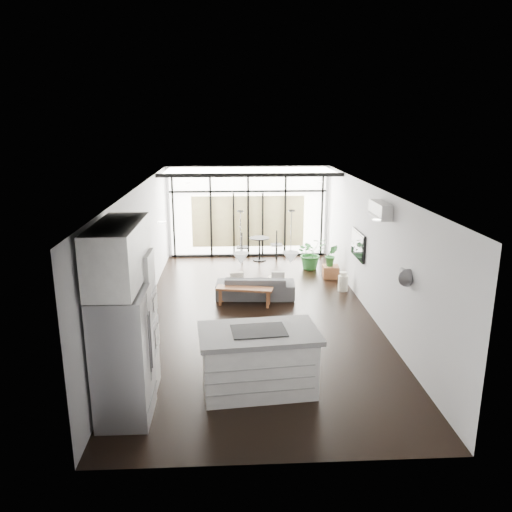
{
  "coord_description": "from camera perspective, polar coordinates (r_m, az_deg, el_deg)",
  "views": [
    {
      "loc": [
        -0.56,
        -10.3,
        4.15
      ],
      "look_at": [
        0.0,
        0.3,
        1.25
      ],
      "focal_mm": 35.0,
      "sensor_mm": 36.0,
      "label": 1
    }
  ],
  "objects": [
    {
      "name": "fridge",
      "position": [
        7.36,
        -14.95,
        -11.11
      ],
      "size": [
        0.73,
        0.91,
        1.88
      ],
      "primitive_type": "cube",
      "color": "#A9A9AF",
      "rests_on": "floor"
    },
    {
      "name": "glazing",
      "position": [
        15.44,
        -0.9,
        5.01
      ],
      "size": [
        5.0,
        0.2,
        2.8
      ],
      "primitive_type": "cube",
      "color": "black",
      "rests_on": "ground"
    },
    {
      "name": "appliance_column",
      "position": [
        8.0,
        -13.57,
        -7.43
      ],
      "size": [
        0.58,
        0.61,
        2.24
      ],
      "primitive_type": "cube",
      "color": "white",
      "rests_on": "floor"
    },
    {
      "name": "wall_front",
      "position": [
        6.0,
        2.74,
        -12.01
      ],
      "size": [
        5.0,
        0.02,
        2.8
      ],
      "primitive_type": "cube",
      "color": "silver",
      "rests_on": "ground"
    },
    {
      "name": "pendant_right",
      "position": [
        8.0,
        3.98,
        -0.19
      ],
      "size": [
        0.26,
        0.26,
        0.18
      ],
      "primitive_type": "cone",
      "color": "silver",
      "rests_on": "ceiling"
    },
    {
      "name": "cooktop",
      "position": [
        7.77,
        0.32,
        -8.51
      ],
      "size": [
        0.89,
        0.64,
        0.01
      ],
      "primitive_type": "cube",
      "rotation": [
        0.0,
        0.0,
        0.1
      ],
      "color": "black",
      "rests_on": "island"
    },
    {
      "name": "wall_back",
      "position": [
        15.56,
        -0.92,
        5.09
      ],
      "size": [
        5.0,
        0.02,
        2.8
      ],
      "primitive_type": "cube",
      "color": "silver",
      "rests_on": "ground"
    },
    {
      "name": "pouf",
      "position": [
        12.54,
        2.43,
        -3.17
      ],
      "size": [
        0.57,
        0.57,
        0.37
      ],
      "primitive_type": "cylinder",
      "rotation": [
        0.0,
        0.0,
        0.28
      ],
      "color": "beige",
      "rests_on": "floor"
    },
    {
      "name": "skylight",
      "position": [
        14.38,
        -0.79,
        9.76
      ],
      "size": [
        4.7,
        1.9,
        0.06
      ],
      "primitive_type": "cube",
      "color": "silver",
      "rests_on": "ceiling"
    },
    {
      "name": "upper_cabinets",
      "position": [
        7.21,
        -15.42,
        0.27
      ],
      "size": [
        0.62,
        1.75,
        0.86
      ],
      "primitive_type": "cube",
      "color": "white",
      "rests_on": "wall_left"
    },
    {
      "name": "neighbour_building",
      "position": [
        15.56,
        -0.91,
        3.97
      ],
      "size": [
        3.5,
        0.02,
        1.6
      ],
      "primitive_type": "cube",
      "color": "#E5E290",
      "rests_on": "ground"
    },
    {
      "name": "plant_crate",
      "position": [
        13.66,
        8.58,
        -0.59
      ],
      "size": [
        0.37,
        0.62,
        0.27
      ],
      "primitive_type": "imported",
      "rotation": [
        0.0,
        0.0,
        -0.06
      ],
      "color": "#27692C",
      "rests_on": "crate"
    },
    {
      "name": "milk_can",
      "position": [
        12.7,
        9.93,
        -2.87
      ],
      "size": [
        0.27,
        0.27,
        0.49
      ],
      "primitive_type": "cylinder",
      "rotation": [
        0.0,
        0.0,
        -0.07
      ],
      "color": "silver",
      "rests_on": "floor"
    },
    {
      "name": "pendant_left",
      "position": [
        7.94,
        -1.76,
        -0.27
      ],
      "size": [
        0.26,
        0.26,
        0.18
      ],
      "primitive_type": "cone",
      "color": "silver",
      "rests_on": "ceiling"
    },
    {
      "name": "plant_tall",
      "position": [
        14.4,
        6.3,
        -0.07
      ],
      "size": [
        1.06,
        1.12,
        0.72
      ],
      "primitive_type": "imported",
      "rotation": [
        0.0,
        0.0,
        0.28
      ],
      "color": "#27692C",
      "rests_on": "floor"
    },
    {
      "name": "wall_left",
      "position": [
        10.84,
        -13.23,
        0.16
      ],
      "size": [
        0.02,
        10.0,
        2.8
      ],
      "primitive_type": "cube",
      "color": "silver",
      "rests_on": "ground"
    },
    {
      "name": "ceiling",
      "position": [
        10.4,
        0.09,
        7.83
      ],
      "size": [
        5.0,
        10.0,
        0.0
      ],
      "primitive_type": "cube",
      "color": "silver",
      "rests_on": "ground"
    },
    {
      "name": "sofa",
      "position": [
        12.02,
        -0.06,
        -3.07
      ],
      "size": [
        1.92,
        0.68,
        0.74
      ],
      "primitive_type": "imported",
      "rotation": [
        0.0,
        0.0,
        3.07
      ],
      "color": "#48484A",
      "rests_on": "floor"
    },
    {
      "name": "bistro_set",
      "position": [
        15.17,
        0.39,
        0.89
      ],
      "size": [
        1.69,
        0.99,
        0.76
      ],
      "primitive_type": "cube",
      "rotation": [
        0.0,
        0.0,
        0.23
      ],
      "color": "black",
      "rests_on": "floor"
    },
    {
      "name": "console_bench",
      "position": [
        11.58,
        -1.33,
        -4.63
      ],
      "size": [
        1.34,
        0.58,
        0.42
      ],
      "primitive_type": "cube",
      "rotation": [
        0.0,
        0.0,
        -0.2
      ],
      "color": "brown",
      "rests_on": "floor"
    },
    {
      "name": "tv",
      "position": [
        12.04,
        11.6,
        1.27
      ],
      "size": [
        0.05,
        1.1,
        0.65
      ],
      "primitive_type": "cube",
      "color": "black",
      "rests_on": "wall_right"
    },
    {
      "name": "island",
      "position": [
        7.99,
        0.31,
        -11.86
      ],
      "size": [
        1.94,
        1.27,
        1.01
      ],
      "primitive_type": "cube",
      "rotation": [
        0.0,
        0.0,
        0.1
      ],
      "color": "white",
      "rests_on": "floor"
    },
    {
      "name": "framed_art",
      "position": [
        10.32,
        -13.59,
        0.25
      ],
      "size": [
        0.04,
        0.7,
        0.9
      ],
      "primitive_type": "cube",
      "color": "black",
      "rests_on": "wall_left"
    },
    {
      "name": "crate",
      "position": [
        13.74,
        8.53,
        -1.77
      ],
      "size": [
        0.45,
        0.45,
        0.32
      ],
      "primitive_type": "cube",
      "rotation": [
        0.0,
        0.0,
        -0.07
      ],
      "color": "brown",
      "rests_on": "floor"
    },
    {
      "name": "wall_right",
      "position": [
        11.09,
        13.09,
        0.52
      ],
      "size": [
        0.02,
        10.0,
        2.8
      ],
      "primitive_type": "cube",
      "color": "silver",
      "rests_on": "ground"
    },
    {
      "name": "ac_unit",
      "position": [
        10.09,
        14.02,
        5.13
      ],
      "size": [
        0.22,
        0.9,
        0.3
      ],
      "primitive_type": "cube",
      "color": "silver",
      "rests_on": "wall_right"
    },
    {
      "name": "floor",
      "position": [
        11.12,
        0.08,
        -6.64
      ],
      "size": [
        5.0,
        10.0,
        0.0
      ],
      "primitive_type": "cube",
      "color": "black",
      "rests_on": "ground"
    }
  ]
}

